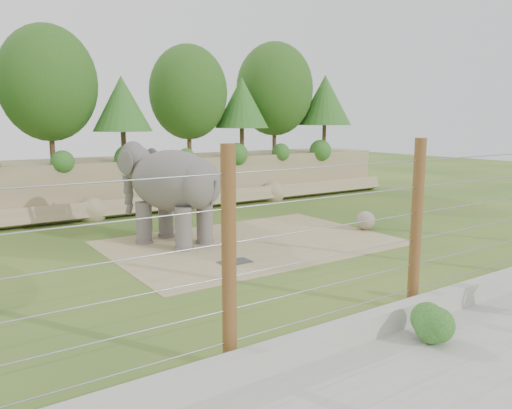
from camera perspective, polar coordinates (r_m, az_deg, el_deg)
ground at (r=15.53m, az=4.19°, el=-6.85°), size 90.00×90.00×0.00m
back_embankment at (r=26.26m, az=-12.30°, el=8.42°), size 30.00×5.52×8.77m
dirt_patch at (r=18.15m, az=-0.48°, el=-4.38°), size 10.00×7.00×0.02m
drain_grate at (r=15.64m, az=-2.44°, el=-6.57°), size 1.00×0.60×0.03m
elephant at (r=17.99m, az=-9.40°, el=1.07°), size 3.41×4.74×3.53m
stone_ball at (r=20.65m, az=12.41°, el=-1.79°), size 0.76×0.76×0.76m
retaining_wall at (r=12.15m, az=19.30°, el=-10.85°), size 26.00×0.35×0.50m
barrier_fence at (r=11.97m, az=17.84°, el=-2.36°), size 20.26×0.26×4.00m
walkway_shrub at (r=10.70m, az=18.68°, el=-12.90°), size 0.74×0.74×0.74m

